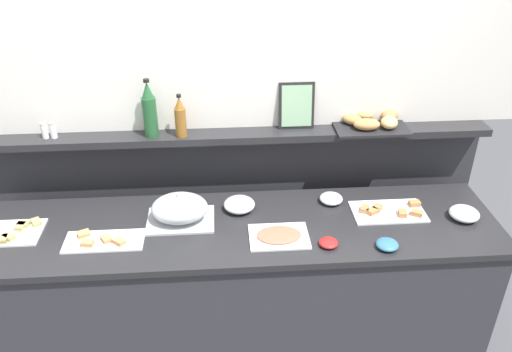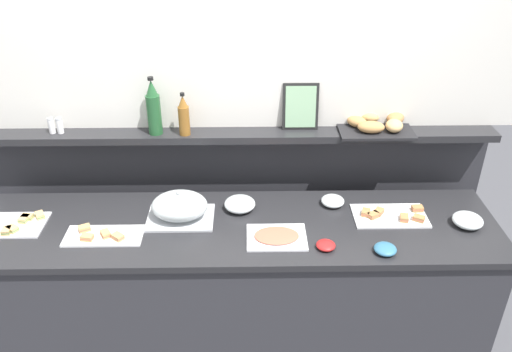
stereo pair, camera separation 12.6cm
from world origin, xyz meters
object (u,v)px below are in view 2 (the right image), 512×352
wine_bottle_green (154,109)px  sandwich_platter_rear (103,235)px  glass_bowl_large (467,221)px  sandwich_platter_side (391,215)px  sandwich_platter_front (14,224)px  vinegar_bottle_amber (184,116)px  salt_shaker (51,126)px  cold_cuts_platter (277,237)px  glass_bowl_small (333,201)px  bread_basket (377,124)px  condiment_bowl_red (385,249)px  pepper_shaker (60,126)px  framed_picture (301,107)px  condiment_bowl_cream (326,245)px  glass_bowl_medium (240,204)px  serving_cloche (180,207)px

wine_bottle_green → sandwich_platter_rear: bearing=-113.5°
glass_bowl_large → sandwich_platter_side: bearing=167.8°
sandwich_platter_front → vinegar_bottle_amber: vinegar_bottle_amber is taller
salt_shaker → cold_cuts_platter: bearing=-24.1°
glass_bowl_small → salt_shaker: 1.57m
vinegar_bottle_amber → bread_basket: vinegar_bottle_amber is taller
sandwich_platter_front → condiment_bowl_red: bearing=-7.5°
glass_bowl_large → wine_bottle_green: wine_bottle_green is taller
glass_bowl_large → wine_bottle_green: bearing=164.9°
sandwich_platter_side → cold_cuts_platter: sandwich_platter_side is taller
pepper_shaker → framed_picture: (1.30, 0.04, 0.08)m
condiment_bowl_cream → glass_bowl_medium: bearing=140.6°
framed_picture → condiment_bowl_red: bearing=-63.0°
serving_cloche → glass_bowl_medium: (0.30, 0.08, -0.04)m
condiment_bowl_red → pepper_shaker: (-1.65, 0.65, 0.35)m
glass_bowl_small → condiment_bowl_red: bearing=-65.3°
glass_bowl_large → salt_shaker: bearing=168.4°
wine_bottle_green → bread_basket: bearing=1.3°
sandwich_platter_side → vinegar_bottle_amber: vinegar_bottle_amber is taller
sandwich_platter_front → salt_shaker: size_ratio=3.77×
condiment_bowl_cream → framed_picture: (-0.08, 0.65, 0.43)m
sandwich_platter_side → wine_bottle_green: (-1.23, 0.35, 0.45)m
sandwich_platter_side → framed_picture: size_ratio=1.47×
wine_bottle_green → salt_shaker: size_ratio=3.63×
sandwich_platter_rear → framed_picture: size_ratio=1.49×
sandwich_platter_rear → condiment_bowl_red: (1.35, -0.14, 0.01)m
wine_bottle_green → framed_picture: bearing=3.7°
bread_basket → framed_picture: (-0.42, 0.02, 0.09)m
cold_cuts_platter → condiment_bowl_cream: bearing=-19.3°
serving_cloche → bread_basket: bread_basket is taller
sandwich_platter_side → glass_bowl_small: size_ratio=3.03×
sandwich_platter_rear → wine_bottle_green: bearing=66.5°
cold_cuts_platter → vinegar_bottle_amber: bearing=133.1°
sandwich_platter_front → bread_basket: size_ratio=0.82×
sandwich_platter_rear → glass_bowl_medium: (0.67, 0.23, 0.02)m
sandwich_platter_side → condiment_bowl_cream: 0.45m
sandwich_platter_side → glass_bowl_small: glass_bowl_small is taller
condiment_bowl_red → salt_shaker: bearing=159.0°
glass_bowl_medium → vinegar_bottle_amber: bearing=139.6°
glass_bowl_small → salt_shaker: bearing=170.8°
glass_bowl_small → vinegar_bottle_amber: bearing=164.7°
vinegar_bottle_amber → salt_shaker: 0.72m
sandwich_platter_side → cold_cuts_platter: (-0.60, -0.17, -0.00)m
sandwich_platter_rear → condiment_bowl_cream: 1.08m
sandwich_platter_front → bread_basket: bread_basket is taller
sandwich_platter_rear → condiment_bowl_cream: bearing=-5.5°
cold_cuts_platter → salt_shaker: size_ratio=3.34×
pepper_shaker → framed_picture: bearing=1.7°
sandwich_platter_side → condiment_bowl_red: condiment_bowl_red is taller
glass_bowl_medium → wine_bottle_green: size_ratio=0.52×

